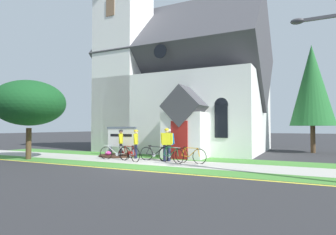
{
  "coord_description": "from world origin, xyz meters",
  "views": [
    {
      "loc": [
        6.18,
        -10.98,
        1.78
      ],
      "look_at": [
        -1.05,
        3.68,
        2.31
      ],
      "focal_mm": 30.47,
      "sensor_mm": 36.0,
      "label": 1
    }
  ],
  "objects_px": {
    "bicycle_green": "(190,155)",
    "bicycle_red": "(156,154)",
    "church_sign": "(121,137)",
    "cyclist_in_yellow_jersey": "(121,141)",
    "cyclist_in_red_jersey": "(136,142)",
    "verge_sapling": "(29,103)",
    "bicycle_orange": "(115,153)",
    "roadside_conifer": "(312,85)",
    "cyclist_in_green_jersey": "(169,142)",
    "cyclist_in_white_jersey": "(167,142)",
    "bicycle_silver": "(171,155)",
    "bicycle_white": "(130,154)"
  },
  "relations": [
    {
      "from": "bicycle_silver",
      "to": "cyclist_in_white_jersey",
      "type": "xyz_separation_m",
      "value": [
        -0.39,
        0.34,
        0.62
      ]
    },
    {
      "from": "church_sign",
      "to": "bicycle_red",
      "type": "relative_size",
      "value": 1.13
    },
    {
      "from": "bicycle_green",
      "to": "bicycle_red",
      "type": "xyz_separation_m",
      "value": [
        -2.02,
        0.15,
        -0.01
      ]
    },
    {
      "from": "cyclist_in_green_jersey",
      "to": "bicycle_red",
      "type": "bearing_deg",
      "value": -138.55
    },
    {
      "from": "bicycle_orange",
      "to": "cyclist_in_red_jersey",
      "type": "xyz_separation_m",
      "value": [
        0.72,
        0.93,
        0.57
      ]
    },
    {
      "from": "cyclist_in_yellow_jersey",
      "to": "bicycle_green",
      "type": "bearing_deg",
      "value": -10.69
    },
    {
      "from": "bicycle_green",
      "to": "cyclist_in_yellow_jersey",
      "type": "xyz_separation_m",
      "value": [
        -4.76,
        0.9,
        0.55
      ]
    },
    {
      "from": "bicycle_green",
      "to": "verge_sapling",
      "type": "height_order",
      "value": "verge_sapling"
    },
    {
      "from": "church_sign",
      "to": "bicycle_green",
      "type": "distance_m",
      "value": 5.38
    },
    {
      "from": "bicycle_orange",
      "to": "verge_sapling",
      "type": "distance_m",
      "value": 5.51
    },
    {
      "from": "bicycle_white",
      "to": "cyclist_in_white_jersey",
      "type": "xyz_separation_m",
      "value": [
        1.79,
        0.74,
        0.62
      ]
    },
    {
      "from": "bicycle_orange",
      "to": "cyclist_in_red_jersey",
      "type": "distance_m",
      "value": 1.3
    },
    {
      "from": "church_sign",
      "to": "cyclist_in_red_jersey",
      "type": "bearing_deg",
      "value": -27.78
    },
    {
      "from": "cyclist_in_green_jersey",
      "to": "roadside_conifer",
      "type": "bearing_deg",
      "value": 49.9
    },
    {
      "from": "bicycle_red",
      "to": "cyclist_in_red_jersey",
      "type": "bearing_deg",
      "value": 163.06
    },
    {
      "from": "cyclist_in_yellow_jersey",
      "to": "cyclist_in_white_jersey",
      "type": "xyz_separation_m",
      "value": [
        3.4,
        -0.75,
        0.07
      ]
    },
    {
      "from": "cyclist_in_yellow_jersey",
      "to": "cyclist_in_red_jersey",
      "type": "relative_size",
      "value": 1.0
    },
    {
      "from": "bicycle_red",
      "to": "cyclist_in_green_jersey",
      "type": "xyz_separation_m",
      "value": [
        0.54,
        0.48,
        0.6
      ]
    },
    {
      "from": "bicycle_orange",
      "to": "cyclist_in_green_jersey",
      "type": "height_order",
      "value": "cyclist_in_green_jersey"
    },
    {
      "from": "bicycle_orange",
      "to": "church_sign",
      "type": "bearing_deg",
      "value": 116.37
    },
    {
      "from": "church_sign",
      "to": "bicycle_white",
      "type": "relative_size",
      "value": 1.22
    },
    {
      "from": "cyclist_in_red_jersey",
      "to": "church_sign",
      "type": "bearing_deg",
      "value": 152.22
    },
    {
      "from": "cyclist_in_red_jersey",
      "to": "cyclist_in_white_jersey",
      "type": "relative_size",
      "value": 0.95
    },
    {
      "from": "bicycle_white",
      "to": "bicycle_orange",
      "type": "bearing_deg",
      "value": 165.61
    },
    {
      "from": "cyclist_in_red_jersey",
      "to": "bicycle_green",
      "type": "bearing_deg",
      "value": -9.87
    },
    {
      "from": "bicycle_red",
      "to": "cyclist_in_white_jersey",
      "type": "distance_m",
      "value": 0.91
    },
    {
      "from": "bicycle_green",
      "to": "roadside_conifer",
      "type": "height_order",
      "value": "roadside_conifer"
    },
    {
      "from": "church_sign",
      "to": "cyclist_in_red_jersey",
      "type": "height_order",
      "value": "church_sign"
    },
    {
      "from": "bicycle_red",
      "to": "bicycle_orange",
      "type": "distance_m",
      "value": 2.28
    },
    {
      "from": "bicycle_green",
      "to": "bicycle_silver",
      "type": "xyz_separation_m",
      "value": [
        -0.97,
        -0.2,
        0.0
      ]
    },
    {
      "from": "bicycle_green",
      "to": "bicycle_red",
      "type": "height_order",
      "value": "bicycle_red"
    },
    {
      "from": "bicycle_orange",
      "to": "bicycle_silver",
      "type": "xyz_separation_m",
      "value": [
        3.28,
        0.12,
        0.02
      ]
    },
    {
      "from": "bicycle_green",
      "to": "cyclist_in_green_jersey",
      "type": "xyz_separation_m",
      "value": [
        -1.48,
        0.63,
        0.59
      ]
    },
    {
      "from": "bicycle_silver",
      "to": "cyclist_in_white_jersey",
      "type": "relative_size",
      "value": 0.99
    },
    {
      "from": "cyclist_in_white_jersey",
      "to": "cyclist_in_red_jersey",
      "type": "bearing_deg",
      "value": 167.86
    },
    {
      "from": "bicycle_silver",
      "to": "cyclist_in_red_jersey",
      "type": "xyz_separation_m",
      "value": [
        -2.56,
        0.81,
        0.55
      ]
    },
    {
      "from": "bicycle_silver",
      "to": "verge_sapling",
      "type": "bearing_deg",
      "value": -164.4
    },
    {
      "from": "cyclist_in_green_jersey",
      "to": "cyclist_in_yellow_jersey",
      "type": "bearing_deg",
      "value": 175.33
    },
    {
      "from": "church_sign",
      "to": "bicycle_white",
      "type": "xyz_separation_m",
      "value": [
        1.98,
        -2.05,
        -0.76
      ]
    },
    {
      "from": "verge_sapling",
      "to": "cyclist_in_white_jersey",
      "type": "bearing_deg",
      "value": 18.86
    },
    {
      "from": "church_sign",
      "to": "verge_sapling",
      "type": "relative_size",
      "value": 0.47
    },
    {
      "from": "bicycle_silver",
      "to": "bicycle_red",
      "type": "bearing_deg",
      "value": 161.52
    },
    {
      "from": "verge_sapling",
      "to": "cyclist_in_yellow_jersey",
      "type": "bearing_deg",
      "value": 40.01
    },
    {
      "from": "bicycle_white",
      "to": "verge_sapling",
      "type": "xyz_separation_m",
      "value": [
        -5.46,
        -1.73,
        2.69
      ]
    },
    {
      "from": "cyclist_in_green_jersey",
      "to": "roadside_conifer",
      "type": "distance_m",
      "value": 11.38
    },
    {
      "from": "bicycle_green",
      "to": "cyclist_in_yellow_jersey",
      "type": "relative_size",
      "value": 1.08
    },
    {
      "from": "bicycle_orange",
      "to": "cyclist_in_green_jersey",
      "type": "distance_m",
      "value": 2.99
    },
    {
      "from": "church_sign",
      "to": "cyclist_in_yellow_jersey",
      "type": "relative_size",
      "value": 1.26
    },
    {
      "from": "bicycle_orange",
      "to": "roadside_conifer",
      "type": "height_order",
      "value": "roadside_conifer"
    },
    {
      "from": "bicycle_white",
      "to": "verge_sapling",
      "type": "relative_size",
      "value": 0.38
    }
  ]
}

